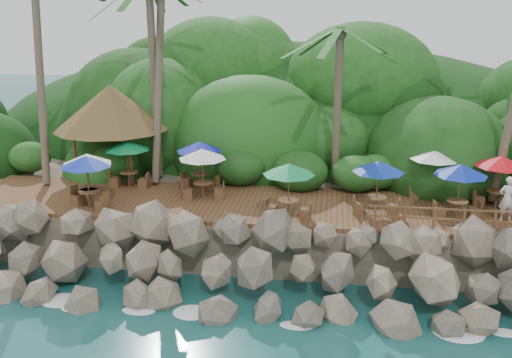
# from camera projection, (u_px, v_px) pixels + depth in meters

# --- Properties ---
(ground) EXTENTS (140.00, 140.00, 0.00)m
(ground) POSITION_uv_depth(u_px,v_px,m) (232.00, 322.00, 19.51)
(ground) COLOR #19514F
(ground) RESTS_ON ground
(land_base) EXTENTS (32.00, 25.20, 2.10)m
(land_base) POSITION_uv_depth(u_px,v_px,m) (279.00, 168.00, 34.35)
(land_base) COLOR gray
(land_base) RESTS_ON ground
(jungle_hill) EXTENTS (44.80, 28.00, 15.40)m
(jungle_hill) POSITION_uv_depth(u_px,v_px,m) (289.00, 154.00, 41.76)
(jungle_hill) COLOR #143811
(jungle_hill) RESTS_ON ground
(seawall) EXTENTS (29.00, 4.00, 2.30)m
(seawall) POSITION_uv_depth(u_px,v_px,m) (241.00, 267.00, 21.07)
(seawall) COLOR gray
(seawall) RESTS_ON ground
(terrace) EXTENTS (26.00, 5.00, 0.20)m
(terrace) POSITION_uv_depth(u_px,v_px,m) (256.00, 205.00, 24.55)
(terrace) COLOR brown
(terrace) RESTS_ON land_base
(jungle_foliage) EXTENTS (44.00, 16.00, 12.00)m
(jungle_foliage) POSITION_uv_depth(u_px,v_px,m) (277.00, 190.00, 33.71)
(jungle_foliage) COLOR #143811
(jungle_foliage) RESTS_ON ground
(foam_line) EXTENTS (25.20, 0.80, 0.06)m
(foam_line) POSITION_uv_depth(u_px,v_px,m) (234.00, 317.00, 19.79)
(foam_line) COLOR white
(foam_line) RESTS_ON ground
(palapa) EXTENTS (5.67, 5.67, 4.60)m
(palapa) POSITION_uv_depth(u_px,v_px,m) (111.00, 107.00, 27.59)
(palapa) COLOR brown
(palapa) RESTS_ON ground
(dining_clusters) EXTENTS (20.98, 5.31, 2.29)m
(dining_clusters) POSITION_uv_depth(u_px,v_px,m) (296.00, 163.00, 23.65)
(dining_clusters) COLOR brown
(dining_clusters) RESTS_ON terrace
(railing) EXTENTS (6.10, 0.10, 1.00)m
(railing) POSITION_uv_depth(u_px,v_px,m) (449.00, 218.00, 21.09)
(railing) COLOR brown
(railing) RESTS_ON terrace
(waiter) EXTENTS (0.73, 0.53, 1.85)m
(waiter) POSITION_uv_depth(u_px,v_px,m) (507.00, 199.00, 22.23)
(waiter) COLOR silver
(waiter) RESTS_ON terrace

